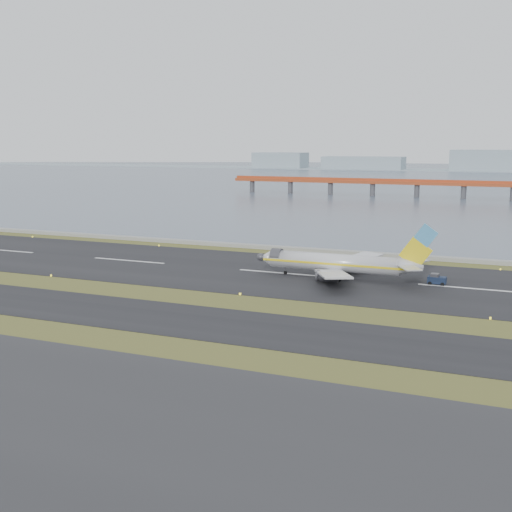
% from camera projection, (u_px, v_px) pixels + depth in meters
% --- Properties ---
extents(ground, '(1000.00, 1000.00, 0.00)m').
position_uv_depth(ground, '(223.00, 304.00, 115.42)').
color(ground, '#414D1B').
rests_on(ground, ground).
extents(taxiway_strip, '(1000.00, 18.00, 0.10)m').
position_uv_depth(taxiway_strip, '(192.00, 321.00, 104.50)').
color(taxiway_strip, black).
rests_on(taxiway_strip, ground).
extents(runway_strip, '(1000.00, 45.00, 0.10)m').
position_uv_depth(runway_strip, '(281.00, 273.00, 142.69)').
color(runway_strip, black).
rests_on(runway_strip, ground).
extents(seawall, '(1000.00, 2.50, 1.00)m').
position_uv_depth(seawall, '(321.00, 251.00, 169.90)').
color(seawall, '#969791').
rests_on(seawall, ground).
extents(bay_water, '(1400.00, 800.00, 1.30)m').
position_uv_depth(bay_water, '(461.00, 178.00, 533.74)').
color(bay_water, '#4C5B6D').
rests_on(bay_water, ground).
extents(red_pier, '(260.00, 5.00, 10.20)m').
position_uv_depth(red_pier, '(464.00, 185.00, 333.95)').
color(red_pier, '#AC411D').
rests_on(red_pier, ground).
extents(far_shoreline, '(1400.00, 80.00, 60.50)m').
position_uv_depth(far_shoreline, '(489.00, 165.00, 673.05)').
color(far_shoreline, '#95A7B1').
rests_on(far_shoreline, ground).
extents(airliner, '(38.52, 32.89, 12.80)m').
position_uv_depth(airliner, '(341.00, 263.00, 136.08)').
color(airliner, silver).
rests_on(airliner, ground).
extents(pushback_tug, '(3.69, 2.25, 2.33)m').
position_uv_depth(pushback_tug, '(437.00, 279.00, 131.00)').
color(pushback_tug, '#142038').
rests_on(pushback_tug, ground).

